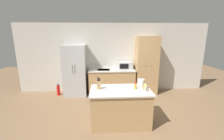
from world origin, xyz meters
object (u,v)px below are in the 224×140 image
Objects in this scene: spice_bottle_amber_oil at (148,89)px; kettle at (141,83)px; refrigerator at (75,70)px; microwave at (125,65)px; fire_extinguisher at (58,90)px; pantry_cabinet at (146,65)px; spice_bottle_tall_dark at (146,88)px; knife_block at (99,85)px; spice_bottle_short_red at (135,86)px; spice_bottle_green_herb at (144,87)px.

spice_bottle_amber_oil is 0.31m from kettle.
microwave is (1.84, 0.15, 0.14)m from refrigerator.
kettle is at bearing -33.29° from fire_extinguisher.
kettle is (-0.64, -1.81, -0.08)m from pantry_cabinet.
kettle is (-0.03, 0.31, 0.03)m from spice_bottle_tall_dark.
knife_block is 1.12m from spice_bottle_tall_dark.
kettle reaches higher than spice_bottle_amber_oil.
knife_block is 2.52m from fire_extinguisher.
knife_block reaches higher than kettle.
microwave reaches higher than spice_bottle_short_red.
kettle is 3.24m from fire_extinguisher.
knife_block is 1.18m from spice_bottle_amber_oil.
fire_extinguisher is at bearing -175.75° from refrigerator.
refrigerator is at bearing 116.08° from knife_block.
kettle reaches higher than spice_bottle_green_herb.
microwave is at bearing 94.24° from spice_bottle_tall_dark.
pantry_cabinet reaches higher than spice_bottle_green_herb.
spice_bottle_short_red is at bearing -46.59° from refrigerator.
pantry_cabinet is at bearing 0.81° from refrigerator.
spice_bottle_short_red is (1.80, -1.91, 0.05)m from refrigerator.
spice_bottle_tall_dark is 0.07m from spice_bottle_amber_oil.
pantry_cabinet reaches higher than spice_bottle_tall_dark.
spice_bottle_amber_oil is 3.46m from fire_extinguisher.
refrigerator is 13.24× the size of spice_bottle_green_herb.
kettle is at bearing 39.23° from spice_bottle_short_red.
microwave reaches higher than kettle.
knife_block is 0.71× the size of fire_extinguisher.
spice_bottle_tall_dark is 1.10× the size of spice_bottle_green_herb.
microwave is 2.38× the size of kettle.
spice_bottle_short_red is 3.17m from fire_extinguisher.
refrigerator reaches higher than fire_extinguisher.
pantry_cabinet is 3.37m from fire_extinguisher.
spice_bottle_tall_dark is (-0.60, -2.11, -0.11)m from pantry_cabinet.
microwave is at bearing 93.89° from kettle.
spice_bottle_amber_oil is at bearing -36.45° from fire_extinguisher.
spice_bottle_tall_dark reaches higher than spice_bottle_green_herb.
spice_bottle_green_herb is at bearing -22.21° from spice_bottle_short_red.
kettle is (1.97, -1.77, 0.08)m from refrigerator.
fire_extinguisher is at bearing 146.71° from kettle.
spice_bottle_tall_dark is at bearing -10.96° from knife_block.
spice_bottle_tall_dark is (0.16, -2.22, -0.09)m from microwave.
microwave is 1.92m from kettle.
fire_extinguisher is (-2.71, 2.00, -0.74)m from spice_bottle_amber_oil.
spice_bottle_amber_oil is 0.20× the size of fire_extinguisher.
refrigerator reaches higher than spice_bottle_short_red.
microwave is 3.85× the size of spice_bottle_green_herb.
microwave reaches higher than spice_bottle_amber_oil.
spice_bottle_short_red is (-0.04, -2.06, -0.08)m from microwave.
refrigerator is at bearing 135.24° from spice_bottle_green_herb.
fire_extinguisher is (-2.49, -0.20, -0.86)m from microwave.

